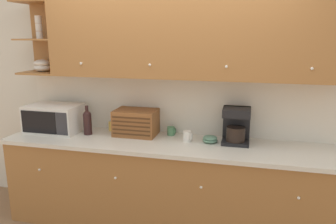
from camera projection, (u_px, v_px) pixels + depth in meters
name	position (u px, v px, depth m)	size (l,w,h in m)	color
ground_plane	(173.00, 208.00, 3.71)	(24.00, 24.00, 0.00)	#896647
wall_back	(174.00, 95.00, 3.44)	(5.62, 0.06, 2.60)	beige
counter_unit	(166.00, 184.00, 3.30)	(3.24, 0.68, 0.90)	#A36B38
backsplash_panel	(173.00, 104.00, 3.43)	(3.22, 0.01, 0.61)	silver
upper_cabinets	(187.00, 39.00, 3.07)	(3.22, 0.38, 0.74)	#A36B38
microwave	(54.00, 118.00, 3.51)	(0.56, 0.38, 0.29)	silver
wine_bottle	(87.00, 121.00, 3.41)	(0.09, 0.09, 0.31)	black
mug	(112.00, 126.00, 3.57)	(0.09, 0.08, 0.10)	gold
bread_box	(136.00, 122.00, 3.40)	(0.43, 0.31, 0.27)	brown
mug_blue_second	(171.00, 131.00, 3.40)	(0.09, 0.08, 0.09)	#4C845B
mug_patterned_third	(187.00, 136.00, 3.19)	(0.09, 0.08, 0.11)	silver
bowl_stack_on_counter	(210.00, 139.00, 3.17)	(0.14, 0.14, 0.07)	slate
coffee_maker	(236.00, 125.00, 3.13)	(0.26, 0.24, 0.35)	black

